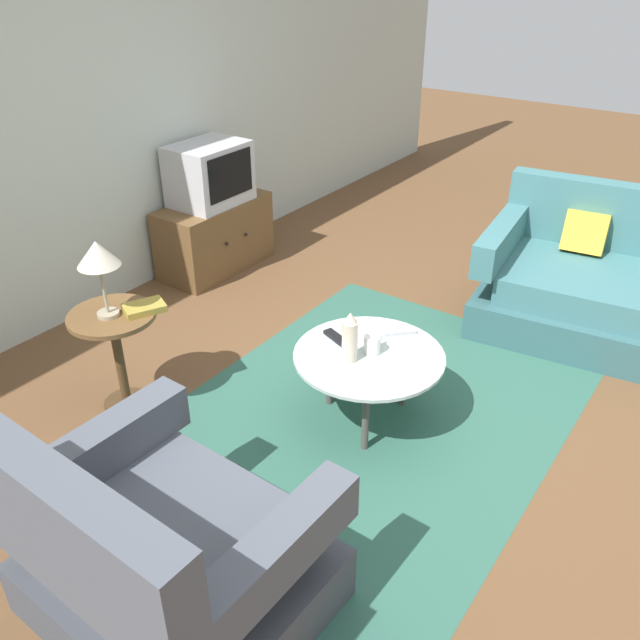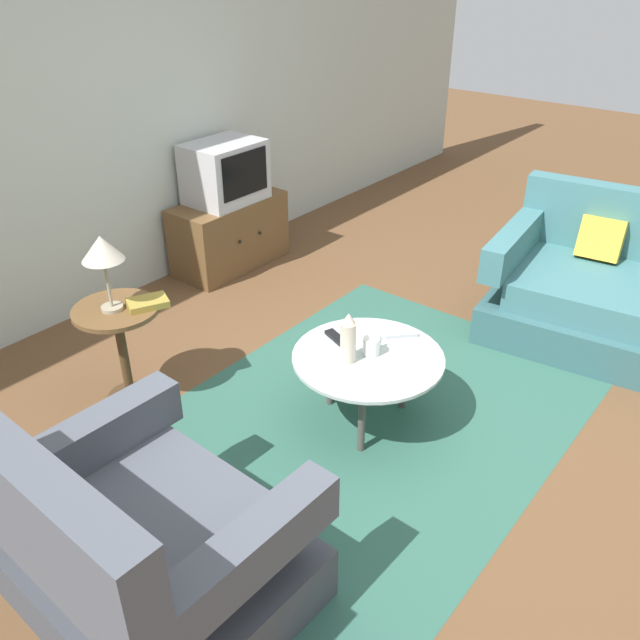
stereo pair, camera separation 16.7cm
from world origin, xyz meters
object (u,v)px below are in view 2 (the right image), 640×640
at_px(armchair, 146,550).
at_px(book, 148,303).
at_px(television, 225,172).
at_px(mug, 372,346).
at_px(tv_remote_dark, 337,338).
at_px(tv_stand, 230,233).
at_px(coffee_table, 368,361).
at_px(tv_remote_silver, 401,334).
at_px(side_table, 120,335).
at_px(vase, 348,338).
at_px(couch, 621,298).
at_px(table_lamp, 102,251).

height_order(armchair, book, armchair).
xyz_separation_m(television, mug, (-0.89, -1.92, -0.29)).
relative_size(tv_remote_dark, book, 0.75).
relative_size(tv_stand, tv_remote_dark, 4.90).
bearing_deg(coffee_table, tv_remote_silver, -5.92).
relative_size(coffee_table, side_table, 1.34).
xyz_separation_m(coffee_table, television, (0.91, 1.91, 0.37)).
relative_size(tv_stand, mug, 6.65).
distance_m(vase, book, 1.05).
relative_size(couch, mug, 12.14).
distance_m(armchair, coffee_table, 1.41).
bearing_deg(vase, tv_remote_silver, -12.57).
xyz_separation_m(vase, book, (-0.43, 0.96, 0.05)).
bearing_deg(tv_remote_dark, tv_remote_silver, 66.28).
height_order(side_table, tv_stand, side_table).
xyz_separation_m(table_lamp, book, (0.14, -0.11, -0.30)).
bearing_deg(armchair, side_table, 148.20).
bearing_deg(book, tv_stand, 57.38).
bearing_deg(tv_remote_silver, television, 115.36).
bearing_deg(armchair, table_lamp, 148.77).
distance_m(couch, side_table, 2.97).
xyz_separation_m(tv_remote_silver, book, (-0.79, 1.04, 0.17)).
bearing_deg(vase, mug, -25.00).
bearing_deg(table_lamp, couch, -38.84).
bearing_deg(tv_remote_silver, tv_stand, 115.35).
bearing_deg(table_lamp, tv_stand, 26.53).
height_order(side_table, tv_remote_dark, side_table).
xyz_separation_m(vase, tv_remote_dark, (0.12, 0.16, -0.12)).
bearing_deg(vase, tv_stand, 61.43).
distance_m(coffee_table, tv_remote_silver, 0.27).
xyz_separation_m(armchair, tv_remote_dark, (1.43, 0.23, 0.12)).
bearing_deg(table_lamp, tv_remote_silver, -51.07).
xyz_separation_m(coffee_table, tv_remote_dark, (0.02, 0.21, 0.04)).
xyz_separation_m(couch, tv_remote_silver, (-1.39, 0.72, 0.13)).
distance_m(armchair, television, 3.05).
distance_m(side_table, television, 1.78).
height_order(armchair, tv_remote_dark, armchair).
bearing_deg(vase, book, 114.21).
bearing_deg(mug, armchair, -179.41).
distance_m(coffee_table, mug, 0.08).
bearing_deg(side_table, couch, -39.12).
height_order(couch, tv_stand, couch).
distance_m(vase, tv_remote_dark, 0.23).
bearing_deg(coffee_table, table_lamp, 120.68).
height_order(armchair, couch, armchair).
height_order(tv_stand, television, television).
bearing_deg(couch, mug, 58.58).
distance_m(tv_remote_silver, book, 1.32).
bearing_deg(mug, tv_remote_silver, -5.60).
bearing_deg(book, tv_remote_silver, -27.26).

